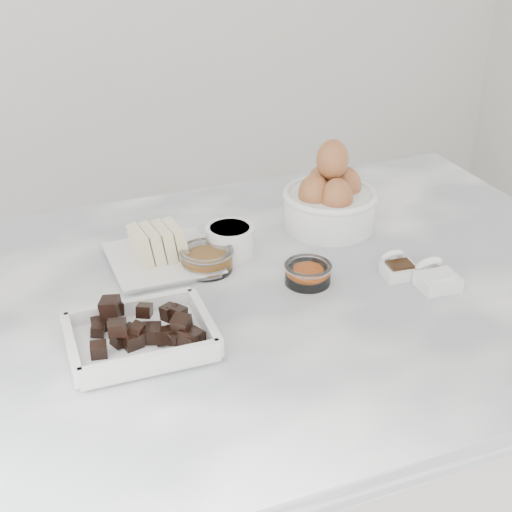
{
  "coord_description": "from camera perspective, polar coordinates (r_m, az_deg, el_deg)",
  "views": [
    {
      "loc": [
        -0.33,
        -0.87,
        1.51
      ],
      "look_at": [
        0.02,
        0.03,
        0.98
      ],
      "focal_mm": 50.0,
      "sensor_mm": 36.0,
      "label": 1
    }
  ],
  "objects": [
    {
      "name": "salt_spoon",
      "position": [
        1.13,
        14.17,
        -1.63
      ],
      "size": [
        0.06,
        0.08,
        0.05
      ],
      "color": "white",
      "rests_on": "marble_slab"
    },
    {
      "name": "egg_bowl",
      "position": [
        1.27,
        5.92,
        4.55
      ],
      "size": [
        0.17,
        0.17,
        0.16
      ],
      "color": "white",
      "rests_on": "marble_slab"
    },
    {
      "name": "chocolate_dish",
      "position": [
        0.97,
        -9.27,
        -6.14
      ],
      "size": [
        0.2,
        0.15,
        0.05
      ],
      "color": "white",
      "rests_on": "marble_slab"
    },
    {
      "name": "vanilla_spoon",
      "position": [
        1.15,
        11.26,
        -0.85
      ],
      "size": [
        0.06,
        0.07,
        0.04
      ],
      "color": "white",
      "rests_on": "marble_slab"
    },
    {
      "name": "sugar_ramekin",
      "position": [
        1.18,
        -2.1,
        1.36
      ],
      "size": [
        0.08,
        0.08,
        0.05
      ],
      "color": "white",
      "rests_on": "marble_slab"
    },
    {
      "name": "zest_bowl",
      "position": [
        1.11,
        4.17,
        -1.32
      ],
      "size": [
        0.08,
        0.08,
        0.03
      ],
      "color": "white",
      "rests_on": "marble_slab"
    },
    {
      "name": "marble_slab",
      "position": [
        1.1,
        -0.4,
        -3.62
      ],
      "size": [
        1.2,
        0.8,
        0.04
      ],
      "primitive_type": "cube",
      "color": "white",
      "rests_on": "cabinet"
    },
    {
      "name": "butter_plate",
      "position": [
        1.16,
        -7.68,
        0.36
      ],
      "size": [
        0.17,
        0.17,
        0.07
      ],
      "color": "white",
      "rests_on": "marble_slab"
    },
    {
      "name": "honey_bowl",
      "position": [
        1.14,
        -3.96,
        -0.22
      ],
      "size": [
        0.09,
        0.09,
        0.04
      ],
      "color": "white",
      "rests_on": "marble_slab"
    }
  ]
}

